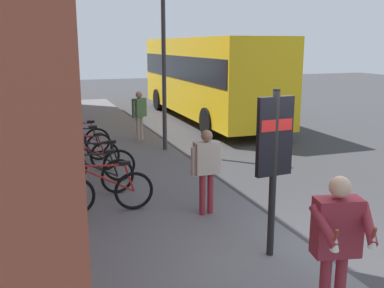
{
  "coord_description": "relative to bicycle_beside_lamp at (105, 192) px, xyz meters",
  "views": [
    {
      "loc": [
        -4.87,
        3.78,
        3.1
      ],
      "look_at": [
        2.66,
        1.08,
        1.29
      ],
      "focal_mm": 41.3,
      "sensor_mm": 36.0,
      "label": 1
    }
  ],
  "objects": [
    {
      "name": "street_lamp",
      "position": [
        4.4,
        -2.4,
        2.65
      ],
      "size": [
        0.28,
        0.28,
        5.12
      ],
      "color": "#333338",
      "rests_on": "sidewalk_pavement"
    },
    {
      "name": "ground",
      "position": [
        3.25,
        -3.7,
        -0.51
      ],
      "size": [
        60.0,
        60.0,
        0.0
      ],
      "primitive_type": "plane",
      "color": "#38383A"
    },
    {
      "name": "city_bus",
      "position": [
        9.56,
        -5.7,
        1.41
      ],
      "size": [
        10.54,
        2.77,
        3.35
      ],
      "color": "yellow",
      "rests_on": "ground"
    },
    {
      "name": "bicycle_leaning_wall",
      "position": [
        2.76,
        0.09,
        0.0
      ],
      "size": [
        0.48,
        1.77,
        0.97
      ],
      "color": "black",
      "rests_on": "sidewalk_pavement"
    },
    {
      "name": "bicycle_under_window",
      "position": [
        3.74,
        0.07,
        0.0
      ],
      "size": [
        0.48,
        1.76,
        0.97
      ],
      "color": "black",
      "rests_on": "sidewalk_pavement"
    },
    {
      "name": "bicycle_by_door",
      "position": [
        1.88,
        -0.07,
        0.0
      ],
      "size": [
        0.48,
        1.76,
        0.97
      ],
      "color": "black",
      "rests_on": "sidewalk_pavement"
    },
    {
      "name": "tourist_with_hotdogs",
      "position": [
        -4.15,
        -1.76,
        0.65
      ],
      "size": [
        0.65,
        0.65,
        1.68
      ],
      "color": "maroon",
      "rests_on": "sidewalk_pavement"
    },
    {
      "name": "bicycle_beside_lamp",
      "position": [
        0.0,
        0.0,
        0.0
      ],
      "size": [
        0.48,
        1.77,
        0.97
      ],
      "color": "black",
      "rests_on": "sidewalk_pavement"
    },
    {
      "name": "pedestrian_near_bus",
      "position": [
        5.79,
        -1.99,
        0.56
      ],
      "size": [
        0.44,
        0.5,
        1.56
      ],
      "color": "#B2A599",
      "rests_on": "sidewalk_pavement"
    },
    {
      "name": "sidewalk_pavement",
      "position": [
        5.25,
        -0.95,
        -0.45
      ],
      "size": [
        24.0,
        3.5,
        0.12
      ],
      "primitive_type": "cube",
      "color": "slate",
      "rests_on": "ground"
    },
    {
      "name": "transit_info_sign",
      "position": [
        -2.46,
        -1.98,
        1.21
      ],
      "size": [
        0.13,
        0.55,
        2.4
      ],
      "color": "black",
      "rests_on": "sidewalk_pavement"
    },
    {
      "name": "pedestrian_by_facade",
      "position": [
        -0.66,
        -1.69,
        0.55
      ],
      "size": [
        0.23,
        0.59,
        1.54
      ],
      "color": "maroon",
      "rests_on": "sidewalk_pavement"
    },
    {
      "name": "station_facade",
      "position": [
        6.24,
        1.1,
        3.29
      ],
      "size": [
        22.0,
        0.65,
        7.6
      ],
      "color": "brown",
      "rests_on": "ground"
    },
    {
      "name": "bicycle_mid_rack",
      "position": [
        0.9,
        0.1,
        0.0
      ],
      "size": [
        0.53,
        1.75,
        0.97
      ],
      "color": "black",
      "rests_on": "sidewalk_pavement"
    },
    {
      "name": "bicycle_end_of_row",
      "position": [
        4.68,
        0.01,
        0.0
      ],
      "size": [
        0.53,
        1.75,
        0.97
      ],
      "color": "black",
      "rests_on": "sidewalk_pavement"
    }
  ]
}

